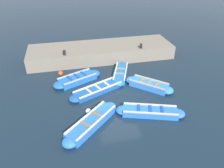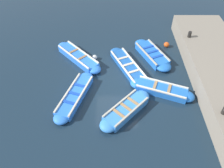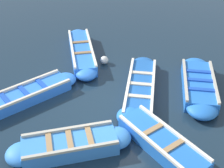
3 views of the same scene
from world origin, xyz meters
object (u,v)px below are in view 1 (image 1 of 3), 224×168
at_px(boat_bow_out, 149,85).
at_px(boat_far_corner, 98,89).
at_px(boat_broadside, 77,79).
at_px(buoy_yellow_far, 121,82).
at_px(boat_inner_gap, 121,73).
at_px(bollard_mid_north, 141,46).
at_px(boat_centre, 92,122).
at_px(buoy_orange_near, 88,111).
at_px(boat_end_of_row, 150,112).
at_px(bollard_north, 64,53).
at_px(buoy_white_drifting, 61,73).

bearing_deg(boat_bow_out, boat_far_corner, -94.72).
relative_size(boat_broadside, buoy_yellow_far, 11.85).
xyz_separation_m(boat_inner_gap, bollard_mid_north, (-2.07, 2.11, 0.99)).
xyz_separation_m(boat_centre, buoy_orange_near, (-0.98, -0.04, -0.05)).
height_order(boat_bow_out, boat_centre, boat_centre).
height_order(boat_centre, boat_end_of_row, boat_centre).
xyz_separation_m(boat_bow_out, buoy_yellow_far, (-0.80, -1.56, -0.05)).
bearing_deg(boat_bow_out, bollard_north, -128.85).
bearing_deg(buoy_orange_near, buoy_yellow_far, 135.50).
bearing_deg(boat_broadside, boat_end_of_row, 38.41).
xyz_separation_m(boat_broadside, buoy_white_drifting, (-1.07, -1.05, -0.02)).
relative_size(boat_inner_gap, bollard_north, 9.48).
bearing_deg(boat_inner_gap, buoy_orange_near, -37.24).
relative_size(bollard_mid_north, buoy_orange_near, 1.19).
distance_m(boat_bow_out, boat_end_of_row, 2.63).
height_order(boat_far_corner, bollard_north, bollard_north).
relative_size(boat_broadside, boat_end_of_row, 0.94).
xyz_separation_m(boat_bow_out, boat_inner_gap, (-1.86, -1.31, -0.01)).
height_order(boat_end_of_row, boat_inner_gap, boat_inner_gap).
xyz_separation_m(boat_centre, boat_inner_gap, (-4.52, 2.65, -0.01)).
bearing_deg(bollard_north, buoy_white_drifting, -20.54).
bearing_deg(boat_broadside, buoy_yellow_far, 70.60).
xyz_separation_m(boat_broadside, boat_far_corner, (1.49, 1.09, -0.03)).
xyz_separation_m(boat_bow_out, bollard_north, (-3.93, -4.88, 0.98)).
height_order(boat_end_of_row, bollard_mid_north, bollard_mid_north).
relative_size(boat_centre, boat_far_corner, 0.85).
bearing_deg(boat_end_of_row, boat_centre, -86.51).
relative_size(boat_end_of_row, buoy_white_drifting, 10.81).
bearing_deg(boat_bow_out, buoy_yellow_far, -117.28).
relative_size(bollard_mid_north, buoy_white_drifting, 1.05).
bearing_deg(bollard_north, buoy_yellow_far, 46.73).
bearing_deg(bollard_mid_north, boat_broadside, -66.62).
bearing_deg(boat_end_of_row, buoy_yellow_far, -168.48).
height_order(boat_broadside, bollard_north, bollard_north).
bearing_deg(boat_centre, boat_bow_out, 123.92).
relative_size(bollard_north, buoy_yellow_far, 1.22).
bearing_deg(boat_centre, bollard_mid_north, 144.15).
height_order(boat_bow_out, boat_far_corner, boat_bow_out).
bearing_deg(buoy_yellow_far, boat_centre, -34.70).
relative_size(boat_centre, boat_end_of_row, 0.90).
distance_m(bollard_mid_north, buoy_orange_near, 7.45).
bearing_deg(bollard_mid_north, bollard_north, -90.00).
relative_size(boat_far_corner, buoy_orange_near, 13.00).
distance_m(boat_broadside, bollard_north, 2.48).
distance_m(bollard_north, bollard_mid_north, 5.68).
xyz_separation_m(boat_bow_out, boat_end_of_row, (2.48, -0.89, -0.03)).
bearing_deg(bollard_mid_north, boat_end_of_row, -14.80).
relative_size(boat_inner_gap, buoy_white_drifting, 9.95).
height_order(boat_centre, buoy_yellow_far, boat_centre).
bearing_deg(boat_centre, boat_broadside, -176.37).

